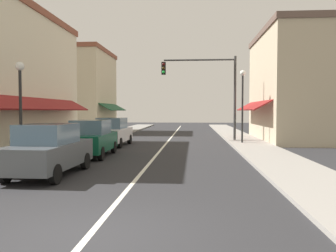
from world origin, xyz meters
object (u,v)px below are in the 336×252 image
at_px(parked_car_second_left, 92,138).
at_px(street_lamp_left_near, 20,94).
at_px(parked_car_nearest_left, 49,150).
at_px(traffic_signal_mast_arm, 210,83).
at_px(parked_car_third_left, 112,132).
at_px(street_lamp_right_mid, 243,95).

distance_m(parked_car_second_left, street_lamp_left_near, 3.95).
bearing_deg(street_lamp_left_near, parked_car_second_left, 51.43).
height_order(parked_car_nearest_left, parked_car_second_left, same).
bearing_deg(traffic_signal_mast_arm, parked_car_second_left, -125.41).
xyz_separation_m(parked_car_nearest_left, parked_car_third_left, (-0.20, 9.94, 0.00)).
bearing_deg(parked_car_third_left, street_lamp_left_near, -102.45).
relative_size(parked_car_third_left, street_lamp_right_mid, 0.85).
bearing_deg(street_lamp_right_mid, parked_car_nearest_left, -125.21).
distance_m(parked_car_second_left, street_lamp_right_mid, 10.74).
height_order(parked_car_third_left, traffic_signal_mast_arm, traffic_signal_mast_arm).
bearing_deg(parked_car_third_left, parked_car_second_left, -86.23).
bearing_deg(street_lamp_right_mid, parked_car_third_left, -169.39).
height_order(parked_car_nearest_left, street_lamp_left_near, street_lamp_left_near).
xyz_separation_m(parked_car_second_left, traffic_signal_mast_arm, (6.09, 8.56, 3.29)).
bearing_deg(traffic_signal_mast_arm, street_lamp_right_mid, -43.81).
relative_size(parked_car_nearest_left, traffic_signal_mast_arm, 0.68).
xyz_separation_m(parked_car_third_left, traffic_signal_mast_arm, (6.28, 3.51, 3.29)).
bearing_deg(street_lamp_right_mid, traffic_signal_mast_arm, 136.19).
height_order(parked_car_third_left, street_lamp_right_mid, street_lamp_right_mid).
xyz_separation_m(traffic_signal_mast_arm, street_lamp_right_mid, (2.03, -1.95, -0.90)).
distance_m(parked_car_nearest_left, street_lamp_left_near, 3.67).
height_order(parked_car_nearest_left, traffic_signal_mast_arm, traffic_signal_mast_arm).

